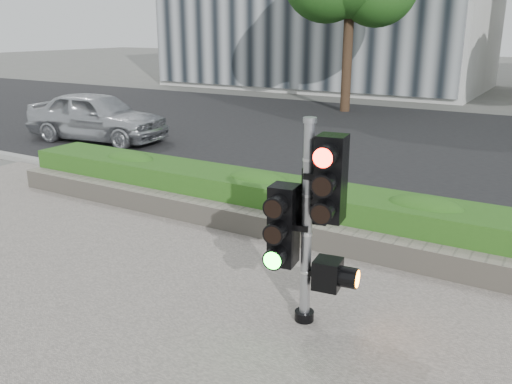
# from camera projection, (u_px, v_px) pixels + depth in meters

# --- Properties ---
(ground) EXTENTS (120.00, 120.00, 0.00)m
(ground) POSITION_uv_depth(u_px,v_px,m) (234.00, 300.00, 6.33)
(ground) COLOR #51514C
(ground) RESTS_ON ground
(road) EXTENTS (60.00, 13.00, 0.02)m
(road) POSITION_uv_depth(u_px,v_px,m) (438.00, 146.00, 14.53)
(road) COLOR black
(road) RESTS_ON ground
(curb) EXTENTS (60.00, 0.25, 0.12)m
(curb) POSITION_uv_depth(u_px,v_px,m) (339.00, 218.00, 8.89)
(curb) COLOR gray
(curb) RESTS_ON ground
(stone_wall) EXTENTS (12.00, 0.32, 0.34)m
(stone_wall) POSITION_uv_depth(u_px,v_px,m) (306.00, 234.00, 7.83)
(stone_wall) COLOR gray
(stone_wall) RESTS_ON sidewalk
(hedge) EXTENTS (12.00, 1.00, 0.68)m
(hedge) POSITION_uv_depth(u_px,v_px,m) (325.00, 210.00, 8.31)
(hedge) COLOR #4D922C
(hedge) RESTS_ON sidewalk
(traffic_signal) EXTENTS (0.78, 0.61, 2.20)m
(traffic_signal) POSITION_uv_depth(u_px,v_px,m) (311.00, 213.00, 5.51)
(traffic_signal) COLOR black
(traffic_signal) RESTS_ON sidewalk
(car_silver) EXTENTS (4.19, 2.13, 1.37)m
(car_silver) POSITION_uv_depth(u_px,v_px,m) (97.00, 116.00, 14.91)
(car_silver) COLOR #B2B5BA
(car_silver) RESTS_ON road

